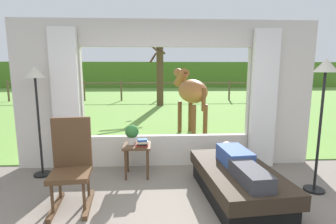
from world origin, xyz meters
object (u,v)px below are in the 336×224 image
object	(u,v)px
rocking_chair	(72,163)
pasture_tree	(159,73)
potted_plant	(132,133)
floor_lamp_left	(36,88)
reclining_person	(239,162)
side_table	(137,151)
floor_lamp_right	(324,86)
horse	(191,92)
book_stack	(142,143)
recliner_sofa	(237,182)

from	to	relation	value
rocking_chair	pasture_tree	xyz separation A→B (m)	(1.32, 9.02, 1.02)
potted_plant	floor_lamp_left	xyz separation A→B (m)	(-1.48, 0.05, 0.73)
rocking_chair	potted_plant	bearing A→B (deg)	46.98
floor_lamp_left	potted_plant	bearing A→B (deg)	-1.85
reclining_person	pasture_tree	world-z (taller)	pasture_tree
reclining_person	side_table	bearing A→B (deg)	143.44
reclining_person	floor_lamp_right	xyz separation A→B (m)	(1.18, 0.18, 0.98)
rocking_chair	side_table	distance (m)	1.16
potted_plant	pasture_tree	distance (m)	8.17
horse	pasture_tree	size ratio (longest dim) A/B	0.57
potted_plant	book_stack	world-z (taller)	potted_plant
side_table	floor_lamp_right	world-z (taller)	floor_lamp_right
side_table	floor_lamp_right	size ratio (longest dim) A/B	0.28
horse	book_stack	bearing A→B (deg)	-131.44
rocking_chair	pasture_tree	bearing A→B (deg)	75.78
book_stack	reclining_person	bearing A→B (deg)	-31.49
rocking_chair	side_table	xyz separation A→B (m)	(0.77, 0.85, -0.12)
recliner_sofa	rocking_chair	size ratio (longest dim) A/B	1.58
side_table	rocking_chair	bearing A→B (deg)	-132.13
rocking_chair	pasture_tree	world-z (taller)	pasture_tree
recliner_sofa	pasture_tree	bearing A→B (deg)	90.37
recliner_sofa	reclining_person	bearing A→B (deg)	-94.99
reclining_person	rocking_chair	size ratio (longest dim) A/B	1.28
floor_lamp_right	pasture_tree	bearing A→B (deg)	102.85
recliner_sofa	pasture_tree	distance (m)	9.11
floor_lamp_left	horse	xyz separation A→B (m)	(2.80, 2.50, -0.28)
reclining_person	book_stack	xyz separation A→B (m)	(-1.30, 0.80, 0.05)
potted_plant	rocking_chair	bearing A→B (deg)	-127.14
rocking_chair	pasture_tree	size ratio (longest dim) A/B	0.35
rocking_chair	reclining_person	bearing A→B (deg)	-5.98
potted_plant	book_stack	size ratio (longest dim) A/B	1.59
potted_plant	side_table	bearing A→B (deg)	-36.87
side_table	book_stack	world-z (taller)	book_stack
reclining_person	book_stack	size ratio (longest dim) A/B	7.16
book_stack	rocking_chair	bearing A→B (deg)	-137.41
reclining_person	rocking_chair	xyz separation A→B (m)	(-2.16, 0.00, 0.02)
floor_lamp_left	floor_lamp_right	distance (m)	4.20
floor_lamp_right	potted_plant	bearing A→B (deg)	164.43
recliner_sofa	reclining_person	size ratio (longest dim) A/B	1.23
book_stack	floor_lamp_right	bearing A→B (deg)	-14.03
side_table	floor_lamp_left	size ratio (longest dim) A/B	0.29
side_table	potted_plant	distance (m)	0.29
book_stack	side_table	bearing A→B (deg)	147.27
potted_plant	horse	world-z (taller)	horse
floor_lamp_right	rocking_chair	bearing A→B (deg)	-177.02
side_table	potted_plant	world-z (taller)	potted_plant
side_table	floor_lamp_right	bearing A→B (deg)	-14.79
floor_lamp_left	horse	distance (m)	3.76
rocking_chair	floor_lamp_right	world-z (taller)	floor_lamp_right
horse	pasture_tree	distance (m)	5.61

